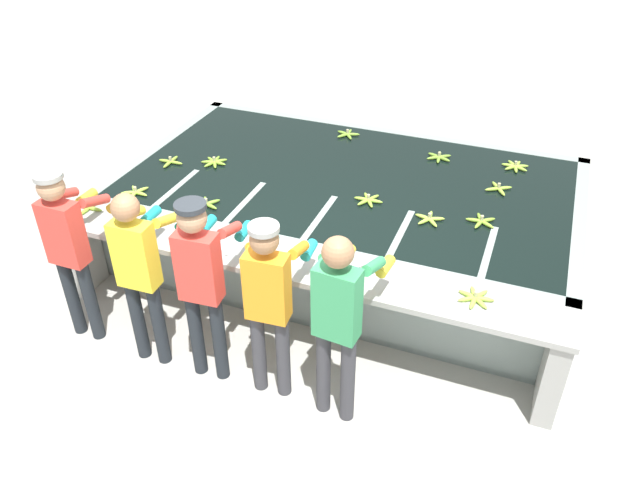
% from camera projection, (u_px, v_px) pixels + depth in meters
% --- Properties ---
extents(ground_plane, '(80.00, 80.00, 0.00)m').
position_uv_depth(ground_plane, '(279.00, 357.00, 5.37)').
color(ground_plane, '#A3A099').
rests_on(ground_plane, ground).
extents(wash_tank, '(4.53, 2.64, 0.86)m').
position_uv_depth(wash_tank, '(347.00, 215.00, 6.50)').
color(wash_tank, gray).
rests_on(wash_tank, ground).
extents(work_ledge, '(4.53, 0.45, 0.86)m').
position_uv_depth(work_ledge, '(288.00, 285.00, 5.21)').
color(work_ledge, '#9E9E99').
rests_on(work_ledge, ground).
extents(worker_0, '(0.40, 0.71, 1.61)m').
position_uv_depth(worker_0, '(69.00, 241.00, 5.11)').
color(worker_0, '#1E2328').
rests_on(worker_0, ground).
extents(worker_1, '(0.42, 0.71, 1.60)m').
position_uv_depth(worker_1, '(140.00, 265.00, 4.87)').
color(worker_1, '#1E2328').
rests_on(worker_1, ground).
extents(worker_2, '(0.44, 0.73, 1.64)m').
position_uv_depth(worker_2, '(202.00, 275.00, 4.70)').
color(worker_2, '#1E2328').
rests_on(worker_2, ground).
extents(worker_3, '(0.44, 0.72, 1.57)m').
position_uv_depth(worker_3, '(269.00, 295.00, 4.57)').
color(worker_3, '#38383D').
rests_on(worker_3, ground).
extents(worker_4, '(0.45, 0.72, 1.63)m').
position_uv_depth(worker_4, '(339.00, 314.00, 4.36)').
color(worker_4, '#38383D').
rests_on(worker_4, ground).
extents(banana_bunch_floating_0, '(0.28, 0.28, 0.08)m').
position_uv_depth(banana_bunch_floating_0, '(515.00, 166.00, 6.44)').
color(banana_bunch_floating_0, '#93BC3D').
rests_on(banana_bunch_floating_0, wash_tank).
extents(banana_bunch_floating_1, '(0.28, 0.28, 0.08)m').
position_uv_depth(banana_bunch_floating_1, '(171.00, 162.00, 6.53)').
color(banana_bunch_floating_1, '#8CB738').
rests_on(banana_bunch_floating_1, wash_tank).
extents(banana_bunch_floating_2, '(0.27, 0.28, 0.08)m').
position_uv_depth(banana_bunch_floating_2, '(439.00, 157.00, 6.62)').
color(banana_bunch_floating_2, '#75A333').
rests_on(banana_bunch_floating_2, wash_tank).
extents(banana_bunch_floating_3, '(0.28, 0.27, 0.08)m').
position_uv_depth(banana_bunch_floating_3, '(429.00, 219.00, 5.59)').
color(banana_bunch_floating_3, '#9EC642').
rests_on(banana_bunch_floating_3, wash_tank).
extents(banana_bunch_floating_4, '(0.28, 0.26, 0.08)m').
position_uv_depth(banana_bunch_floating_4, '(206.00, 204.00, 5.81)').
color(banana_bunch_floating_4, '#75A333').
rests_on(banana_bunch_floating_4, wash_tank).
extents(banana_bunch_floating_5, '(0.28, 0.26, 0.08)m').
position_uv_depth(banana_bunch_floating_5, '(368.00, 200.00, 5.87)').
color(banana_bunch_floating_5, '#8CB738').
rests_on(banana_bunch_floating_5, wash_tank).
extents(banana_bunch_floating_6, '(0.27, 0.28, 0.08)m').
position_uv_depth(banana_bunch_floating_6, '(136.00, 192.00, 5.99)').
color(banana_bunch_floating_6, '#9EC642').
rests_on(banana_bunch_floating_6, wash_tank).
extents(banana_bunch_floating_7, '(0.26, 0.26, 0.08)m').
position_uv_depth(banana_bunch_floating_7, '(498.00, 188.00, 6.05)').
color(banana_bunch_floating_7, '#93BC3D').
rests_on(banana_bunch_floating_7, wash_tank).
extents(banana_bunch_floating_8, '(0.27, 0.28, 0.08)m').
position_uv_depth(banana_bunch_floating_8, '(481.00, 221.00, 5.55)').
color(banana_bunch_floating_8, '#7FAD33').
rests_on(banana_bunch_floating_8, wash_tank).
extents(banana_bunch_floating_9, '(0.28, 0.28, 0.08)m').
position_uv_depth(banana_bunch_floating_9, '(214.00, 162.00, 6.52)').
color(banana_bunch_floating_9, '#7FAD33').
rests_on(banana_bunch_floating_9, wash_tank).
extents(banana_bunch_floating_10, '(0.28, 0.26, 0.08)m').
position_uv_depth(banana_bunch_floating_10, '(347.00, 134.00, 7.11)').
color(banana_bunch_floating_10, '#75A333').
rests_on(banana_bunch_floating_10, wash_tank).
extents(banana_bunch_ledge_0, '(0.28, 0.28, 0.08)m').
position_uv_depth(banana_bunch_ledge_0, '(475.00, 298.00, 4.65)').
color(banana_bunch_ledge_0, '#9EC642').
rests_on(banana_bunch_ledge_0, work_ledge).
extents(banana_bunch_ledge_1, '(0.28, 0.28, 0.08)m').
position_uv_depth(banana_bunch_ledge_1, '(89.00, 208.00, 5.74)').
color(banana_bunch_ledge_1, '#8CB738').
rests_on(banana_bunch_ledge_1, work_ledge).
extents(knife_0, '(0.25, 0.28, 0.02)m').
position_uv_depth(knife_0, '(220.00, 241.00, 5.31)').
color(knife_0, silver).
rests_on(knife_0, work_ledge).
extents(knife_1, '(0.21, 0.31, 0.02)m').
position_uv_depth(knife_1, '(341.00, 274.00, 4.91)').
color(knife_1, silver).
rests_on(knife_1, work_ledge).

